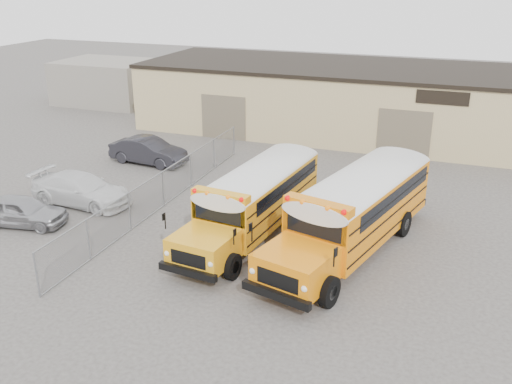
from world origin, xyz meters
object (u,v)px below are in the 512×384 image
(school_bus_left, at_px, (307,157))
(car_white, at_px, (81,189))
(school_bus_right, at_px, (414,164))
(car_silver, at_px, (21,211))
(car_dark, at_px, (148,151))
(tarp_bundle, at_px, (308,238))

(school_bus_left, bearing_deg, car_white, -148.20)
(school_bus_right, xyz_separation_m, car_silver, (-16.23, -9.54, -1.16))
(car_dark, bearing_deg, car_silver, -179.82)
(tarp_bundle, distance_m, car_silver, 13.12)
(car_dark, bearing_deg, school_bus_left, -88.40)
(school_bus_left, xyz_separation_m, school_bus_right, (5.42, 0.36, 0.17))
(car_white, bearing_deg, car_dark, 4.37)
(tarp_bundle, bearing_deg, car_silver, -172.35)
(school_bus_right, height_order, car_dark, school_bus_right)
(tarp_bundle, relative_size, car_dark, 0.31)
(car_silver, bearing_deg, tarp_bundle, -92.27)
(car_silver, bearing_deg, school_bus_right, -69.49)
(school_bus_right, distance_m, car_silver, 18.86)
(tarp_bundle, xyz_separation_m, car_white, (-12.02, 1.34, 0.00))
(car_silver, distance_m, car_dark, 9.82)
(car_white, bearing_deg, school_bus_right, -63.92)
(car_silver, relative_size, car_dark, 0.87)
(car_silver, bearing_deg, car_white, -27.62)
(school_bus_right, bearing_deg, car_silver, -149.57)
(school_bus_left, bearing_deg, car_dark, 176.51)
(school_bus_right, xyz_separation_m, car_dark, (-15.39, 0.25, -1.09))
(school_bus_left, bearing_deg, tarp_bundle, -73.53)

